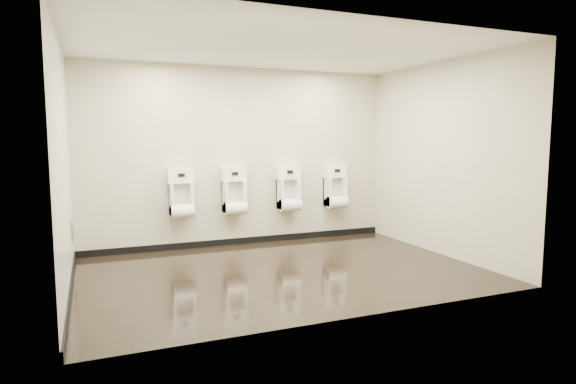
% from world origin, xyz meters
% --- Properties ---
extents(ground, '(5.00, 3.50, 0.00)m').
position_xyz_m(ground, '(0.00, 0.00, 0.00)').
color(ground, black).
rests_on(ground, ground).
extents(ceiling, '(5.00, 3.50, 0.00)m').
position_xyz_m(ceiling, '(0.00, 0.00, 2.80)').
color(ceiling, silver).
extents(back_wall, '(5.00, 0.02, 2.80)m').
position_xyz_m(back_wall, '(0.00, 1.75, 1.40)').
color(back_wall, '#B8B092').
rests_on(back_wall, ground).
extents(front_wall, '(5.00, 0.02, 2.80)m').
position_xyz_m(front_wall, '(0.00, -1.75, 1.40)').
color(front_wall, '#B8B092').
rests_on(front_wall, ground).
extents(left_wall, '(0.02, 3.50, 2.80)m').
position_xyz_m(left_wall, '(-2.50, 0.00, 1.40)').
color(left_wall, '#B8B092').
rests_on(left_wall, ground).
extents(right_wall, '(0.02, 3.50, 2.80)m').
position_xyz_m(right_wall, '(2.50, 0.00, 1.40)').
color(right_wall, '#B8B092').
rests_on(right_wall, ground).
extents(tile_overlay_left, '(0.01, 3.50, 2.80)m').
position_xyz_m(tile_overlay_left, '(-2.50, 0.00, 1.40)').
color(tile_overlay_left, silver).
rests_on(tile_overlay_left, ground).
extents(skirting_back, '(5.00, 0.02, 0.10)m').
position_xyz_m(skirting_back, '(0.00, 1.74, 0.05)').
color(skirting_back, black).
rests_on(skirting_back, ground).
extents(skirting_left, '(0.02, 3.50, 0.10)m').
position_xyz_m(skirting_left, '(-2.49, 0.00, 0.05)').
color(skirting_left, black).
rests_on(skirting_left, ground).
extents(access_panel, '(0.04, 0.25, 0.25)m').
position_xyz_m(access_panel, '(-2.48, 1.20, 0.50)').
color(access_panel, '#9E9EA3').
rests_on(access_panel, left_wall).
extents(urinal_0, '(0.39, 0.29, 0.72)m').
position_xyz_m(urinal_0, '(-0.99, 1.62, 0.82)').
color(urinal_0, silver).
rests_on(urinal_0, back_wall).
extents(urinal_1, '(0.39, 0.29, 0.72)m').
position_xyz_m(urinal_1, '(-0.16, 1.62, 0.82)').
color(urinal_1, silver).
rests_on(urinal_1, back_wall).
extents(urinal_2, '(0.39, 0.29, 0.72)m').
position_xyz_m(urinal_2, '(0.76, 1.62, 0.82)').
color(urinal_2, silver).
rests_on(urinal_2, back_wall).
extents(urinal_3, '(0.39, 0.29, 0.72)m').
position_xyz_m(urinal_3, '(1.62, 1.62, 0.82)').
color(urinal_3, silver).
rests_on(urinal_3, back_wall).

